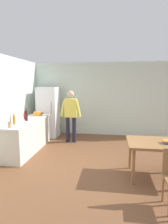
% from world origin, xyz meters
% --- Properties ---
extents(ground_plane, '(14.00, 14.00, 0.00)m').
position_xyz_m(ground_plane, '(0.00, 0.00, 0.00)').
color(ground_plane, brown).
extents(wall_back, '(6.40, 0.12, 2.70)m').
position_xyz_m(wall_back, '(0.00, 3.00, 1.35)').
color(wall_back, silver).
rests_on(wall_back, ground_plane).
extents(kitchen_counter, '(0.64, 2.20, 0.90)m').
position_xyz_m(kitchen_counter, '(-2.00, 0.80, 0.45)').
color(kitchen_counter, beige).
rests_on(kitchen_counter, ground_plane).
extents(refrigerator, '(0.70, 0.67, 1.80)m').
position_xyz_m(refrigerator, '(-1.90, 2.40, 0.90)').
color(refrigerator, white).
rests_on(refrigerator, ground_plane).
extents(person, '(0.70, 0.22, 1.70)m').
position_xyz_m(person, '(-0.95, 1.85, 0.98)').
color(person, '#1E1E2D').
rests_on(person, ground_plane).
extents(dining_table, '(1.40, 0.90, 0.75)m').
position_xyz_m(dining_table, '(1.40, -0.30, 0.67)').
color(dining_table, olive).
rests_on(dining_table, ground_plane).
extents(cooking_pot, '(0.40, 0.28, 0.12)m').
position_xyz_m(cooking_pot, '(-1.99, 1.62, 0.96)').
color(cooking_pot, orange).
rests_on(cooking_pot, kitchen_counter).
extents(utensil_jar, '(0.11, 0.11, 0.32)m').
position_xyz_m(utensil_jar, '(-1.98, -0.12, 0.98)').
color(utensil_jar, tan).
rests_on(utensil_jar, kitchen_counter).
extents(bottle_oil_amber, '(0.06, 0.06, 0.28)m').
position_xyz_m(bottle_oil_amber, '(-2.07, 0.24, 1.02)').
color(bottle_oil_amber, '#996619').
rests_on(bottle_oil_amber, kitchen_counter).
extents(bottle_wine_dark, '(0.08, 0.08, 0.34)m').
position_xyz_m(bottle_wine_dark, '(-1.97, 0.74, 1.05)').
color(bottle_wine_dark, black).
rests_on(bottle_wine_dark, kitchen_counter).
extents(bottle_sauce_red, '(0.06, 0.06, 0.24)m').
position_xyz_m(bottle_sauce_red, '(-2.11, 0.92, 1.00)').
color(bottle_sauce_red, '#B22319').
rests_on(bottle_sauce_red, kitchen_counter).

